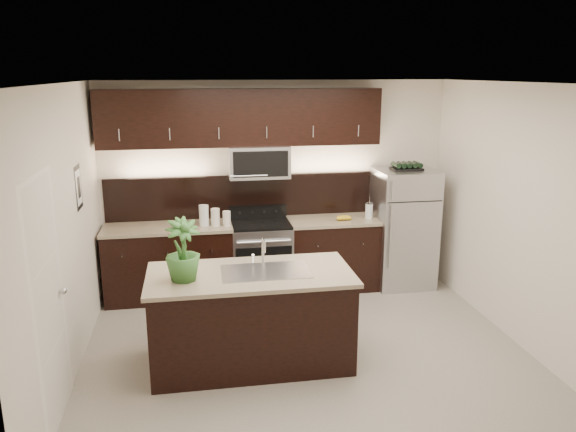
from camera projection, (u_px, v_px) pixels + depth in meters
The scene contains 12 objects.
ground at pixel (306, 350), 5.82m from camera, with size 4.50×4.50×0.00m, color gray.
room_walls at pixel (296, 191), 5.34m from camera, with size 4.52×4.02×2.71m.
counter_run at pixel (245, 258), 7.24m from camera, with size 3.51×0.65×0.94m.
upper_fixtures at pixel (244, 126), 6.96m from camera, with size 3.49×0.40×1.66m.
island at pixel (251, 318), 5.47m from camera, with size 1.96×0.96×0.94m.
sink_faucet at pixel (266, 270), 5.38m from camera, with size 0.84×0.50×0.28m.
refrigerator at pixel (403, 228), 7.44m from camera, with size 0.76×0.68×1.57m, color #B2B2B7.
wine_rack at pixel (407, 167), 7.24m from camera, with size 0.39×0.24×0.09m.
plant at pixel (183, 250), 5.10m from camera, with size 0.32×0.32×0.58m, color #316528.
canisters at pixel (213, 217), 6.96m from camera, with size 0.39×0.16×0.26m.
french_press at pixel (369, 210), 7.31m from camera, with size 0.10×0.10×0.29m.
bananas at pixel (339, 218), 7.23m from camera, with size 0.20×0.16×0.06m, color gold.
Camera 1 is at (-1.07, -5.17, 2.81)m, focal length 35.00 mm.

